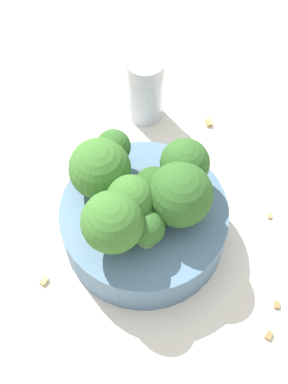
% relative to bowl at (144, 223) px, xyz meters
% --- Properties ---
extents(ground_plane, '(3.00, 3.00, 0.00)m').
position_rel_bowl_xyz_m(ground_plane, '(0.00, 0.00, -0.02)').
color(ground_plane, beige).
extents(bowl, '(0.16, 0.16, 0.05)m').
position_rel_bowl_xyz_m(bowl, '(0.00, 0.00, 0.00)').
color(bowl, slate).
rests_on(bowl, ground_plane).
extents(broccoli_floret_0, '(0.03, 0.03, 0.04)m').
position_rel_bowl_xyz_m(broccoli_floret_0, '(0.03, -0.02, 0.05)').
color(broccoli_floret_0, '#84AD66').
rests_on(broccoli_floret_0, bowl).
extents(broccoli_floret_1, '(0.04, 0.04, 0.05)m').
position_rel_bowl_xyz_m(broccoli_floret_1, '(-0.00, 0.01, 0.05)').
color(broccoli_floret_1, '#8EB770').
rests_on(broccoli_floret_1, bowl).
extents(broccoli_floret_2, '(0.05, 0.05, 0.07)m').
position_rel_bowl_xyz_m(broccoli_floret_2, '(0.01, -0.04, 0.06)').
color(broccoli_floret_2, '#7A9E5B').
rests_on(broccoli_floret_2, bowl).
extents(broccoli_floret_3, '(0.06, 0.06, 0.06)m').
position_rel_bowl_xyz_m(broccoli_floret_3, '(-0.05, -0.01, 0.06)').
color(broccoli_floret_3, '#7A9E5B').
rests_on(broccoli_floret_3, bowl).
extents(broccoli_floret_4, '(0.05, 0.05, 0.06)m').
position_rel_bowl_xyz_m(broccoli_floret_4, '(0.00, 0.05, 0.06)').
color(broccoli_floret_4, '#7A9E5B').
rests_on(broccoli_floret_4, bowl).
extents(broccoli_floret_5, '(0.04, 0.04, 0.06)m').
position_rel_bowl_xyz_m(broccoli_floret_5, '(0.00, -0.01, 0.06)').
color(broccoli_floret_5, '#7A9E5B').
rests_on(broccoli_floret_5, bowl).
extents(broccoli_floret_6, '(0.03, 0.03, 0.05)m').
position_rel_bowl_xyz_m(broccoli_floret_6, '(-0.06, 0.01, 0.05)').
color(broccoli_floret_6, '#8EB770').
rests_on(broccoli_floret_6, bowl).
extents(broccoli_floret_7, '(0.06, 0.06, 0.07)m').
position_rel_bowl_xyz_m(broccoli_floret_7, '(0.02, 0.02, 0.06)').
color(broccoli_floret_7, '#8EB770').
rests_on(broccoli_floret_7, bowl).
extents(pepper_shaker, '(0.04, 0.04, 0.08)m').
position_rel_bowl_xyz_m(pepper_shaker, '(-0.12, 0.10, 0.02)').
color(pepper_shaker, '#B2B7BC').
rests_on(pepper_shaker, ground_plane).
extents(almond_crumb_0, '(0.01, 0.01, 0.01)m').
position_rel_bowl_xyz_m(almond_crumb_0, '(-0.02, -0.11, -0.02)').
color(almond_crumb_0, tan).
rests_on(almond_crumb_0, ground_plane).
extents(almond_crumb_1, '(0.01, 0.01, 0.01)m').
position_rel_bowl_xyz_m(almond_crumb_1, '(0.15, 0.02, -0.02)').
color(almond_crumb_1, olive).
rests_on(almond_crumb_1, ground_plane).
extents(almond_crumb_2, '(0.01, 0.01, 0.01)m').
position_rel_bowl_xyz_m(almond_crumb_2, '(0.14, 0.05, -0.02)').
color(almond_crumb_2, olive).
rests_on(almond_crumb_2, ground_plane).
extents(almond_crumb_3, '(0.01, 0.01, 0.01)m').
position_rel_bowl_xyz_m(almond_crumb_3, '(0.07, 0.11, -0.02)').
color(almond_crumb_3, '#AD7F4C').
rests_on(almond_crumb_3, ground_plane).
extents(almond_crumb_4, '(0.01, 0.01, 0.01)m').
position_rel_bowl_xyz_m(almond_crumb_4, '(-0.06, 0.15, -0.02)').
color(almond_crumb_4, '#AD7F4C').
rests_on(almond_crumb_4, ground_plane).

